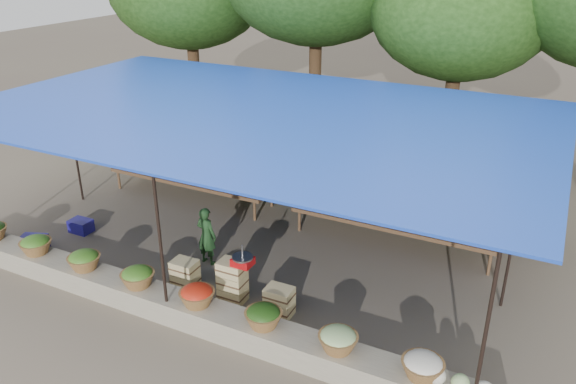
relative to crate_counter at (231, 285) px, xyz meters
The scene contains 15 objects.
ground 2.04m from the crate_counter, 107.47° to the left, with size 60.00×60.00×0.00m, color brown.
stone_curb 1.03m from the crate_counter, 125.98° to the right, with size 10.60×0.55×0.40m, color gray.
stall_canopy 3.15m from the crate_counter, 106.95° to the left, with size 10.80×6.60×2.82m.
produce_baskets 1.12m from the crate_counter, 130.24° to the right, with size 8.98×0.58×0.34m.
netting_backdrop 5.19m from the crate_counter, 96.79° to the left, with size 10.60×0.06×2.50m, color #1B4C20.
fruit_table_left 4.51m from the crate_counter, 133.43° to the left, with size 4.21×0.95×0.93m.
fruit_table_right 3.80m from the crate_counter, 59.78° to the left, with size 4.21×0.95×0.93m.
crate_counter is the anchor object (origin of this frame).
weighing_scale 0.60m from the crate_counter, ahead, with size 0.35×0.35×0.37m.
vendor_seated 1.39m from the crate_counter, 141.46° to the left, with size 0.43×0.28×1.17m, color #1B3D1C.
customer_left 5.51m from the crate_counter, 133.48° to the left, with size 0.90×0.70×1.86m, color slate.
customer_mid 4.25m from the crate_counter, 66.33° to the left, with size 1.01×0.58×1.57m, color slate.
customer_right 6.11m from the crate_counter, 44.52° to the left, with size 1.06×0.44×1.81m, color slate.
blue_crate_front 4.47m from the crate_counter, behind, with size 0.50×0.36×0.30m, color navy.
blue_crate_back 4.25m from the crate_counter, behind, with size 0.46×0.33×0.27m, color navy.
Camera 1 is at (5.11, -8.73, 5.70)m, focal length 35.00 mm.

